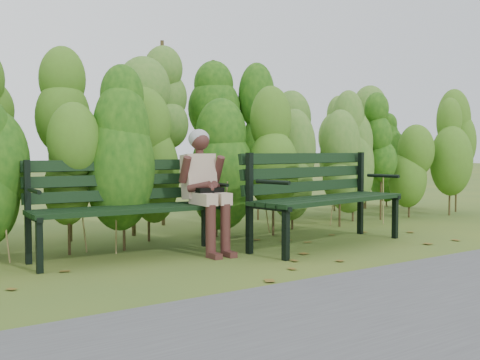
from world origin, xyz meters
TOP-DOWN VIEW (x-y plane):
  - ground at (0.00, 0.00)m, footprint 80.00×80.00m
  - footpath at (0.00, -2.20)m, footprint 60.00×2.50m
  - hedge_band at (0.00, 1.86)m, footprint 11.04×1.67m
  - leaf_litter at (0.44, -0.36)m, footprint 5.53×2.26m
  - bench_left at (-1.00, 0.84)m, footprint 1.95×0.72m
  - bench_right at (1.07, 0.32)m, footprint 2.13×0.99m
  - seated_woman at (-0.25, 0.62)m, footprint 0.48×0.70m

SIDE VIEW (x-z plane):
  - ground at x=0.00m, z-range 0.00..0.00m
  - leaf_litter at x=0.44m, z-range 0.00..0.01m
  - footpath at x=0.00m, z-range 0.00..0.01m
  - bench_left at x=-1.00m, z-range 0.09..1.05m
  - bench_right at x=1.07m, z-range 0.09..1.12m
  - seated_woman at x=-0.25m, z-range 0.10..1.37m
  - hedge_band at x=0.00m, z-range 0.05..2.47m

